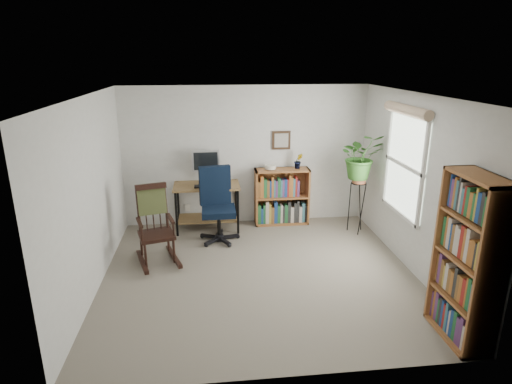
{
  "coord_description": "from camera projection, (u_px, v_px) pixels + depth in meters",
  "views": [
    {
      "loc": [
        -0.63,
        -5.21,
        2.84
      ],
      "look_at": [
        0.0,
        0.4,
        1.05
      ],
      "focal_mm": 30.0,
      "sensor_mm": 36.0,
      "label": 1
    }
  ],
  "objects": [
    {
      "name": "tall_bookshelf",
      "position": [
        468.0,
        260.0,
        4.29
      ],
      "size": [
        0.33,
        0.78,
        1.78
      ],
      "primitive_type": null,
      "color": "#9A5E32",
      "rests_on": "floor"
    },
    {
      "name": "wall_front",
      "position": [
        288.0,
        260.0,
        3.61
      ],
      "size": [
        4.2,
        0.0,
        2.4
      ],
      "primitive_type": "cube",
      "color": "silver",
      "rests_on": "ground"
    },
    {
      "name": "potted_plant_small",
      "position": [
        298.0,
        165.0,
        7.37
      ],
      "size": [
        0.13,
        0.24,
        0.11
      ],
      "primitive_type": "imported",
      "color": "#326A25",
      "rests_on": "low_bookshelf"
    },
    {
      "name": "plant_stand",
      "position": [
        357.0,
        203.0,
        7.12
      ],
      "size": [
        0.35,
        0.35,
        1.01
      ],
      "primitive_type": null,
      "rotation": [
        0.0,
        0.0,
        0.32
      ],
      "color": "black",
      "rests_on": "floor"
    },
    {
      "name": "monitor",
      "position": [
        206.0,
        167.0,
        7.21
      ],
      "size": [
        0.46,
        0.16,
        0.56
      ],
      "primitive_type": null,
      "color": "#B0B1B5",
      "rests_on": "desk"
    },
    {
      "name": "rocking_chair",
      "position": [
        156.0,
        225.0,
        6.04
      ],
      "size": [
        0.84,
        1.11,
        1.15
      ],
      "primitive_type": null,
      "rotation": [
        0.0,
        0.0,
        0.27
      ],
      "color": "black",
      "rests_on": "floor"
    },
    {
      "name": "ceiling",
      "position": [
        260.0,
        95.0,
        5.14
      ],
      "size": [
        4.2,
        4.0,
        0.0
      ],
      "primitive_type": "cube",
      "color": "silver",
      "rests_on": "ground"
    },
    {
      "name": "wall_left",
      "position": [
        91.0,
        196.0,
        5.28
      ],
      "size": [
        0.0,
        4.0,
        2.4
      ],
      "primitive_type": "cube",
      "color": "silver",
      "rests_on": "ground"
    },
    {
      "name": "window",
      "position": [
        404.0,
        165.0,
        5.94
      ],
      "size": [
        0.12,
        1.2,
        1.5
      ],
      "primitive_type": null,
      "color": "silver",
      "rests_on": "wall_right"
    },
    {
      "name": "spider_plant",
      "position": [
        362.0,
        134.0,
        6.77
      ],
      "size": [
        1.69,
        1.88,
        1.47
      ],
      "primitive_type": "imported",
      "color": "#326A25",
      "rests_on": "plant_stand"
    },
    {
      "name": "wall_right",
      "position": [
        415.0,
        185.0,
        5.72
      ],
      "size": [
        0.0,
        4.0,
        2.4
      ],
      "primitive_type": "cube",
      "color": "silver",
      "rests_on": "ground"
    },
    {
      "name": "framed_picture",
      "position": [
        281.0,
        140.0,
        7.35
      ],
      "size": [
        0.32,
        0.04,
        0.32
      ],
      "primitive_type": null,
      "color": "black",
      "rests_on": "wall_back"
    },
    {
      "name": "office_chair",
      "position": [
        218.0,
        205.0,
        6.74
      ],
      "size": [
        0.76,
        0.76,
        1.2
      ],
      "primitive_type": null,
      "rotation": [
        0.0,
        0.0,
        0.18
      ],
      "color": "black",
      "rests_on": "floor"
    },
    {
      "name": "low_bookshelf",
      "position": [
        282.0,
        197.0,
        7.5
      ],
      "size": [
        0.94,
        0.31,
        1.0
      ],
      "primitive_type": null,
      "color": "#9A5E32",
      "rests_on": "floor"
    },
    {
      "name": "floor",
      "position": [
        259.0,
        274.0,
        5.86
      ],
      "size": [
        4.2,
        4.0,
        0.0
      ],
      "primitive_type": "cube",
      "color": "gray",
      "rests_on": "ground"
    },
    {
      "name": "keyboard",
      "position": [
        207.0,
        186.0,
        7.04
      ],
      "size": [
        0.4,
        0.15,
        0.02
      ],
      "primitive_type": "cube",
      "color": "black",
      "rests_on": "desk"
    },
    {
      "name": "desk",
      "position": [
        207.0,
        207.0,
        7.28
      ],
      "size": [
        1.1,
        0.6,
        0.79
      ],
      "primitive_type": null,
      "color": "olive",
      "rests_on": "floor"
    },
    {
      "name": "wall_back",
      "position": [
        246.0,
        156.0,
        7.4
      ],
      "size": [
        4.2,
        0.0,
        2.4
      ],
      "primitive_type": "cube",
      "color": "silver",
      "rests_on": "ground"
    }
  ]
}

